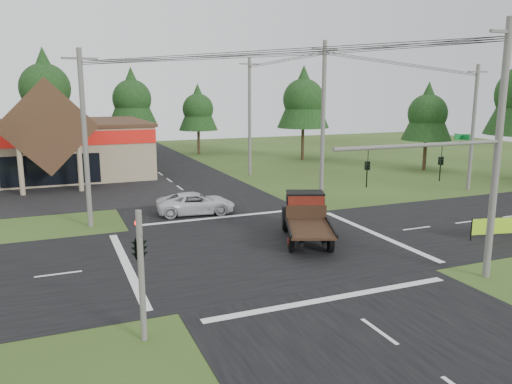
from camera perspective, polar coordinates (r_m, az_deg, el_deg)
ground at (r=26.23m, az=0.84°, el=-6.46°), size 120.00×120.00×0.00m
road_ns at (r=26.23m, az=0.84°, el=-6.44°), size 12.00×120.00×0.02m
road_ew at (r=26.23m, az=0.84°, el=-6.43°), size 120.00×12.00×0.02m
traffic_signal_mast at (r=22.31m, az=22.75°, el=1.17°), size 8.12×0.24×7.00m
traffic_signal_corner at (r=16.42m, az=-13.27°, el=-4.88°), size 0.53×2.48×4.40m
utility_pole_nr at (r=23.37m, az=25.90°, el=4.35°), size 2.00×0.30×11.00m
utility_pole_nw at (r=31.10m, az=-18.98°, el=5.89°), size 2.00×0.30×10.50m
utility_pole_ne at (r=35.79m, az=7.66°, el=7.85°), size 2.00×0.30×11.50m
utility_pole_far at (r=44.51m, az=23.57°, el=6.84°), size 2.00×0.30×10.20m
utility_pole_n at (r=48.41m, az=-0.73°, el=8.67°), size 2.00×0.30×11.20m
tree_row_c at (r=63.94m, az=-22.99°, el=11.12°), size 7.28×7.28×13.13m
tree_row_d at (r=65.68m, az=-14.01°, el=10.49°), size 6.16×6.16×11.11m
tree_row_e at (r=65.45m, az=-6.65°, el=9.56°), size 5.04×5.04×9.09m
tree_side_ne at (r=59.83m, az=5.45°, el=10.71°), size 6.16×6.16×11.11m
tree_side_e_near at (r=54.47m, az=19.02°, el=8.67°), size 5.04×5.04×9.09m
antique_flatbed_truck at (r=27.18m, az=5.88°, el=-3.06°), size 4.46×6.58×2.57m
roadside_banner at (r=30.82m, az=26.17°, el=-3.72°), size 3.62×0.87×1.26m
white_pickup at (r=33.56m, az=-6.88°, el=-1.29°), size 5.43×3.00×1.44m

